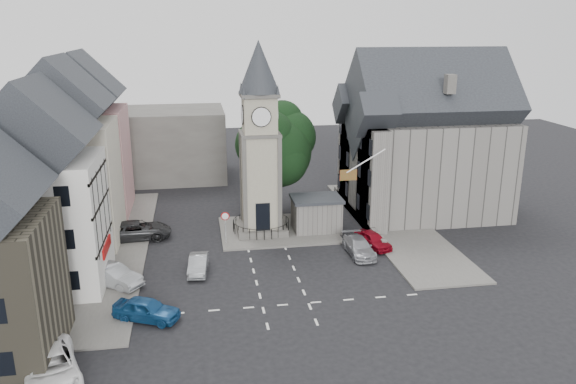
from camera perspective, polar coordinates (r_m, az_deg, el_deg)
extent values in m
plane|color=black|center=(41.86, -1.45, -7.89)|extent=(120.00, 120.00, 0.00)
cube|color=#595651|center=(47.60, -17.65, -5.50)|extent=(6.00, 30.00, 0.14)
cube|color=#595651|center=(51.82, 10.56, -3.15)|extent=(6.00, 26.00, 0.14)
cube|color=#595651|center=(49.35, -1.02, -3.87)|extent=(10.00, 8.00, 0.16)
cube|color=silver|center=(36.98, -0.25, -11.38)|extent=(20.00, 8.00, 0.01)
cube|color=#4C4944|center=(49.07, -2.76, -3.67)|extent=(4.20, 4.20, 0.70)
torus|color=black|center=(48.82, -2.77, -2.87)|extent=(4.86, 4.86, 0.06)
cube|color=gray|center=(47.74, -2.83, 1.23)|extent=(3.00, 3.00, 8.00)
cube|color=black|center=(47.19, -2.58, -2.51)|extent=(1.20, 0.25, 2.40)
cube|color=#4C4944|center=(46.83, -2.90, 5.95)|extent=(3.30, 3.30, 0.25)
cube|color=gray|center=(46.56, -2.93, 7.88)|extent=(2.70, 2.70, 3.20)
cylinder|color=white|center=(45.19, -2.72, 7.62)|extent=(1.50, 0.12, 1.50)
cube|color=#4C4944|center=(46.35, -2.96, 9.84)|extent=(3.10, 3.10, 0.30)
cone|color=black|center=(46.13, -3.00, 12.62)|extent=(3.40, 3.40, 4.20)
cube|color=#64605C|center=(49.00, 2.88, -2.40)|extent=(4.00, 3.00, 2.80)
cube|color=black|center=(48.51, 2.91, -0.67)|extent=(4.30, 3.30, 0.25)
cylinder|color=black|center=(53.44, -1.28, 0.15)|extent=(0.70, 0.70, 4.40)
cylinder|color=black|center=(46.19, -6.36, -3.90)|extent=(0.10, 0.10, 2.50)
cone|color=#A50C0C|center=(45.67, -6.41, -2.47)|extent=(0.70, 0.06, 0.70)
cone|color=white|center=(45.65, -6.40, -2.48)|extent=(0.54, 0.04, 0.54)
cube|color=tan|center=(56.10, -19.77, 2.91)|extent=(7.50, 7.00, 10.00)
cube|color=beige|center=(48.49, -21.35, 0.69)|extent=(7.50, 7.00, 10.00)
cube|color=silver|center=(41.19, -23.42, -3.00)|extent=(7.50, 7.00, 9.00)
cube|color=#4C4944|center=(67.43, -15.05, 4.64)|extent=(20.00, 10.00, 8.00)
cube|color=#64605C|center=(54.67, 13.71, 2.55)|extent=(14.00, 10.00, 9.00)
cube|color=#64605C|center=(49.35, 8.62, 1.33)|extent=(1.60, 4.40, 9.00)
cube|color=#64605C|center=(55.84, 6.44, 3.21)|extent=(1.60, 4.40, 9.00)
cube|color=#64605C|center=(52.64, 6.98, -2.23)|extent=(0.40, 16.00, 0.90)
cylinder|color=white|center=(44.97, 7.92, 3.15)|extent=(3.17, 0.10, 1.89)
plane|color=#B21414|center=(44.85, 6.16, 1.72)|extent=(1.40, 0.00, 1.40)
imported|color=navy|center=(36.02, -14.18, -11.49)|extent=(4.46, 3.21, 1.41)
imported|color=#9A9DA1|center=(41.01, -17.35, -8.11)|extent=(4.49, 3.91, 1.47)
imported|color=#28282A|center=(48.94, -15.08, -3.77)|extent=(5.83, 3.06, 1.57)
imported|color=#979B9F|center=(41.75, -9.11, -7.26)|extent=(1.64, 3.82, 1.22)
imported|color=#94959B|center=(44.57, 7.21, -5.54)|extent=(1.96, 4.53, 1.30)
imported|color=maroon|center=(46.12, 8.61, -4.82)|extent=(2.69, 4.12, 1.30)
imported|color=white|center=(31.97, -22.99, -16.10)|extent=(4.32, 6.23, 1.58)
imported|color=beige|center=(52.32, 8.64, -1.89)|extent=(0.79, 0.69, 1.83)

